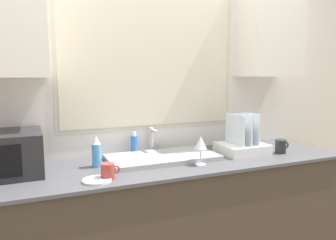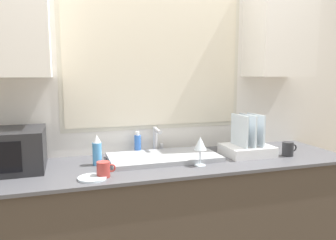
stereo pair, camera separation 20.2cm
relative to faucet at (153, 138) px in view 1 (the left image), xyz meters
name	(u,v)px [view 1 (the left image)]	position (x,y,z in m)	size (l,w,h in m)	color
countertop	(168,226)	(0.01, -0.26, -0.56)	(2.49, 0.68, 0.90)	#42382D
wall_back	(151,83)	(0.01, 0.06, 0.39)	(6.00, 0.38, 2.60)	silver
sink_basin	(162,157)	(-0.01, -0.20, -0.09)	(0.73, 0.37, 0.03)	#9EA0A5
faucet	(153,138)	(0.00, 0.00, 0.00)	(0.08, 0.15, 0.19)	#B7B7BC
microwave	(1,154)	(-0.97, -0.16, 0.01)	(0.44, 0.38, 0.25)	#232326
dish_rack	(242,144)	(0.59, -0.26, -0.04)	(0.33, 0.28, 0.29)	white
spray_bottle	(97,152)	(-0.44, -0.20, -0.02)	(0.06, 0.06, 0.19)	#4C99D8
soap_bottle	(134,145)	(-0.14, 0.00, -0.04)	(0.05, 0.05, 0.16)	blue
mug_near_sink	(108,171)	(-0.43, -0.46, -0.07)	(0.11, 0.07, 0.09)	#A53833
wine_glass	(201,144)	(0.17, -0.41, 0.03)	(0.08, 0.08, 0.18)	silver
mug_by_rack	(281,146)	(0.85, -0.37, -0.06)	(0.11, 0.08, 0.10)	#262628
small_plate	(97,180)	(-0.50, -0.48, -0.10)	(0.16, 0.16, 0.01)	silver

